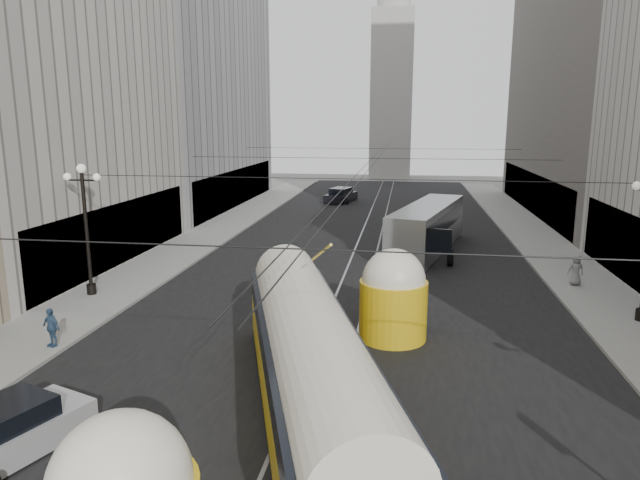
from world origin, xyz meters
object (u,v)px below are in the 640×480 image
(pedestrian_sidewalk_right, at_px, (576,270))
(pedestrian_sidewalk_left, at_px, (51,327))
(streetcar, at_px, (310,362))
(city_bus, at_px, (428,226))
(sedan_silver, at_px, (0,436))

(pedestrian_sidewalk_right, xyz_separation_m, pedestrian_sidewalk_left, (-21.83, -11.58, -0.05))
(streetcar, height_order, pedestrian_sidewalk_left, streetcar)
(streetcar, distance_m, pedestrian_sidewalk_right, 19.00)
(streetcar, relative_size, pedestrian_sidewalk_right, 10.15)
(city_bus, xyz_separation_m, sedan_silver, (-11.52, -26.04, -1.02))
(pedestrian_sidewalk_left, bearing_deg, pedestrian_sidewalk_right, 48.81)
(streetcar, relative_size, pedestrian_sidewalk_left, 10.78)
(streetcar, height_order, pedestrian_sidewalk_right, streetcar)
(city_bus, distance_m, sedan_silver, 28.49)
(city_bus, bearing_deg, sedan_silver, -113.86)
(sedan_silver, height_order, pedestrian_sidewalk_right, pedestrian_sidewalk_right)
(streetcar, bearing_deg, city_bus, 80.07)
(sedan_silver, distance_m, pedestrian_sidewalk_left, 7.38)
(city_bus, height_order, sedan_silver, city_bus)
(streetcar, xyz_separation_m, pedestrian_sidewalk_left, (-10.50, 3.64, -0.91))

